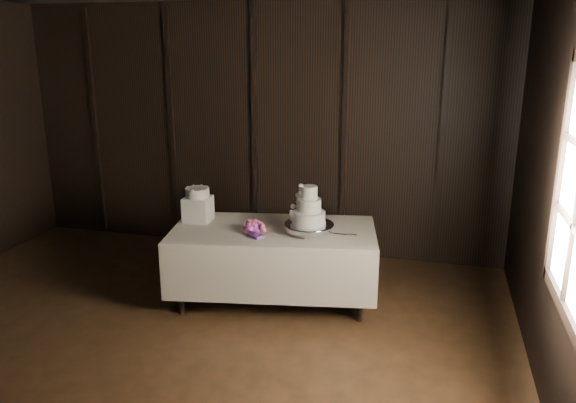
{
  "coord_description": "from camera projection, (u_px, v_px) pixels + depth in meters",
  "views": [
    {
      "loc": [
        2.14,
        -2.97,
        2.51
      ],
      "look_at": [
        0.8,
        2.04,
        1.05
      ],
      "focal_mm": 35.0,
      "sensor_mm": 36.0,
      "label": 1
    }
  ],
  "objects": [
    {
      "name": "small_cake",
      "position": [
        197.0,
        193.0,
        5.67
      ],
      "size": [
        0.31,
        0.31,
        0.1
      ],
      "primitive_type": "cylinder",
      "rotation": [
        0.0,
        0.0,
        -0.32
      ],
      "color": "white",
      "rests_on": "box_pedestal"
    },
    {
      "name": "cake_knife",
      "position": [
        333.0,
        233.0,
        5.35
      ],
      "size": [
        0.37,
        0.05,
        0.01
      ],
      "primitive_type": "cube",
      "rotation": [
        0.0,
        0.0,
        -0.06
      ],
      "color": "silver",
      "rests_on": "display_table"
    },
    {
      "name": "wedding_cake",
      "position": [
        306.0,
        209.0,
        5.31
      ],
      "size": [
        0.35,
        0.31,
        0.37
      ],
      "rotation": [
        0.0,
        0.0,
        -0.2
      ],
      "color": "white",
      "rests_on": "cake_stand"
    },
    {
      "name": "bouquet",
      "position": [
        254.0,
        227.0,
        5.37
      ],
      "size": [
        0.42,
        0.45,
        0.17
      ],
      "primitive_type": null,
      "rotation": [
        0.0,
        0.0,
        -0.61
      ],
      "color": "#B83D4B",
      "rests_on": "display_table"
    },
    {
      "name": "display_table",
      "position": [
        273.0,
        261.0,
        5.59
      ],
      "size": [
        2.14,
        1.37,
        0.76
      ],
      "rotation": [
        0.0,
        0.0,
        0.18
      ],
      "color": "silver",
      "rests_on": "ground"
    },
    {
      "name": "box_pedestal",
      "position": [
        198.0,
        209.0,
        5.72
      ],
      "size": [
        0.27,
        0.27,
        0.25
      ],
      "primitive_type": "cube",
      "rotation": [
        0.0,
        0.0,
        0.05
      ],
      "color": "white",
      "rests_on": "display_table"
    },
    {
      "name": "room",
      "position": [
        84.0,
        208.0,
        3.57
      ],
      "size": [
        6.08,
        7.08,
        3.08
      ],
      "color": "black",
      "rests_on": "ground"
    },
    {
      "name": "cake_stand",
      "position": [
        309.0,
        228.0,
        5.37
      ],
      "size": [
        0.64,
        0.64,
        0.09
      ],
      "primitive_type": "cylinder",
      "rotation": [
        0.0,
        0.0,
        -0.42
      ],
      "color": "silver",
      "rests_on": "display_table"
    }
  ]
}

